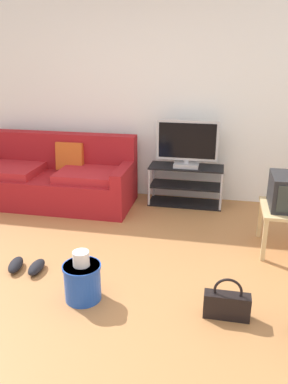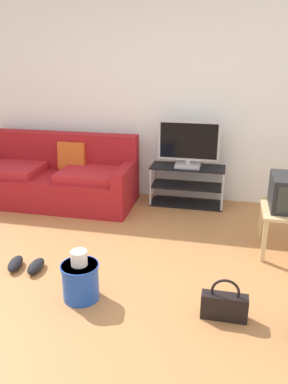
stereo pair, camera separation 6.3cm
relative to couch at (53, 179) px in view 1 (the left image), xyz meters
The scene contains 8 objects.
ground_plane 2.19m from the couch, 60.74° to the right, with size 9.00×9.80×0.02m, color #B27542.
wall_back 1.58m from the couch, 27.68° to the left, with size 9.00×0.10×2.70m, color white.
couch is the anchor object (origin of this frame).
tv_stand 1.72m from the couch, ahead, with size 0.93×0.37×0.51m.
flat_tv 1.78m from the couch, ahead, with size 0.76×0.22×0.58m.
handbag 2.98m from the couch, 41.44° to the right, with size 0.34×0.11×0.33m.
cleaning_bucket 2.25m from the couch, 60.71° to the right, with size 0.31×0.31×0.42m.
sneakers_pair 1.74m from the couch, 75.04° to the right, with size 0.35×0.28×0.09m.
Camera 1 is at (1.04, -2.56, 1.89)m, focal length 36.14 mm.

